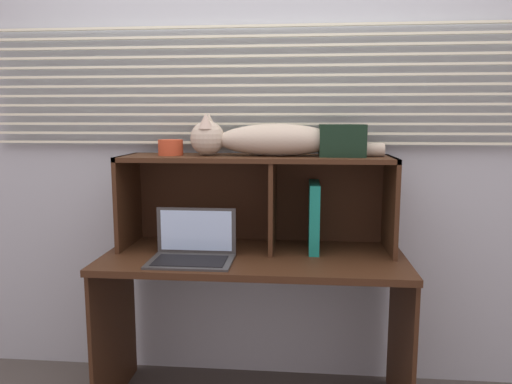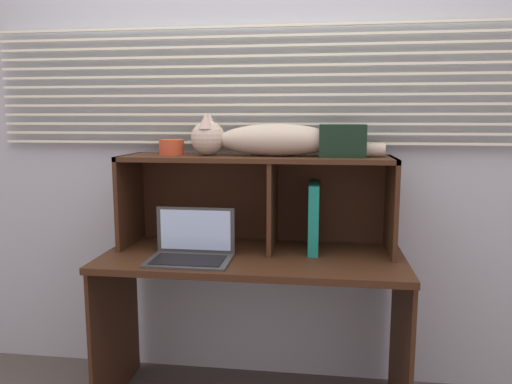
{
  "view_description": "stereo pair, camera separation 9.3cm",
  "coord_description": "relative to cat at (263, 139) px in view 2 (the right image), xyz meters",
  "views": [
    {
      "loc": [
        0.21,
        -1.93,
        1.35
      ],
      "look_at": [
        0.0,
        0.33,
        1.01
      ],
      "focal_mm": 34.21,
      "sensor_mm": 36.0,
      "label": 1
    },
    {
      "loc": [
        0.3,
        -1.92,
        1.35
      ],
      "look_at": [
        0.0,
        0.33,
        1.01
      ],
      "focal_mm": 34.21,
      "sensor_mm": 36.0,
      "label": 2
    }
  ],
  "objects": [
    {
      "name": "back_panel_with_blinds",
      "position": [
        -0.03,
        0.22,
        -0.0
      ],
      "size": [
        4.4,
        0.08,
        2.5
      ],
      "color": "#A9B2BB",
      "rests_on": "ground"
    },
    {
      "name": "desk",
      "position": [
        -0.03,
        -0.12,
        -0.67
      ],
      "size": [
        1.36,
        0.6,
        0.74
      ],
      "color": "#3A2112",
      "rests_on": "ground"
    },
    {
      "name": "hutch_shelf_unit",
      "position": [
        -0.02,
        0.03,
        -0.21
      ],
      "size": [
        1.26,
        0.34,
        0.44
      ],
      "color": "#3A2112",
      "rests_on": "desk"
    },
    {
      "name": "cat",
      "position": [
        0.0,
        0.0,
        0.0
      ],
      "size": [
        0.89,
        0.17,
        0.2
      ],
      "color": "#BBAC97",
      "rests_on": "hutch_shelf_unit"
    },
    {
      "name": "laptop",
      "position": [
        -0.29,
        -0.23,
        -0.47
      ],
      "size": [
        0.36,
        0.24,
        0.22
      ],
      "color": "#373737",
      "rests_on": "desk"
    },
    {
      "name": "binder_upright",
      "position": [
        0.24,
        0.0,
        -0.36
      ],
      "size": [
        0.05,
        0.27,
        0.32
      ],
      "primitive_type": "cube",
      "color": "#157B6A",
      "rests_on": "desk"
    },
    {
      "name": "book_stack",
      "position": [
        -0.34,
        -0.0,
        -0.48
      ],
      "size": [
        0.2,
        0.27,
        0.07
      ],
      "color": "tan",
      "rests_on": "desk"
    },
    {
      "name": "small_basket",
      "position": [
        -0.44,
        0.0,
        -0.04
      ],
      "size": [
        0.12,
        0.12,
        0.07
      ],
      "primitive_type": "cylinder",
      "color": "#BC4225",
      "rests_on": "hutch_shelf_unit"
    },
    {
      "name": "storage_box",
      "position": [
        0.36,
        0.0,
        -0.0
      ],
      "size": [
        0.21,
        0.17,
        0.15
      ],
      "primitive_type": "cube",
      "color": "black",
      "rests_on": "hutch_shelf_unit"
    }
  ]
}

